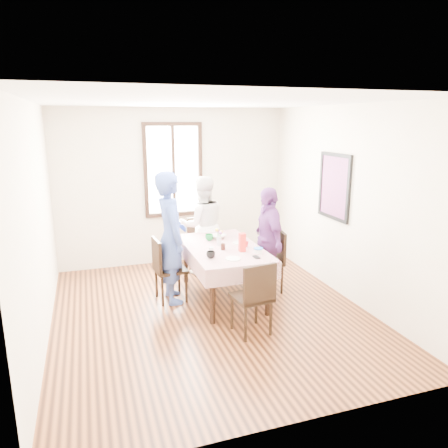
{
  "coord_description": "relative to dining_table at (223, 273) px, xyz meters",
  "views": [
    {
      "loc": [
        -1.44,
        -4.95,
        2.48
      ],
      "look_at": [
        0.31,
        0.37,
        1.1
      ],
      "focal_mm": 33.74,
      "sensor_mm": 36.0,
      "label": 1
    }
  ],
  "objects": [
    {
      "name": "plate_near",
      "position": [
        -0.05,
        -0.56,
        0.39
      ],
      "size": [
        0.2,
        0.2,
        0.01
      ],
      "primitive_type": "cylinder",
      "color": "white",
      "rests_on": "tablecloth"
    },
    {
      "name": "mug_green",
      "position": [
        -0.09,
        0.36,
        0.43
      ],
      "size": [
        0.17,
        0.17,
        0.09
      ],
      "primitive_type": "imported",
      "rotation": [
        0.0,
        0.0,
        -0.78
      ],
      "color": "#0C7226",
      "rests_on": "tablecloth"
    },
    {
      "name": "mug_flag",
      "position": [
        0.3,
        -0.11,
        0.43
      ],
      "size": [
        0.11,
        0.11,
        0.08
      ],
      "primitive_type": "imported",
      "rotation": [
        0.0,
        0.0,
        0.37
      ],
      "color": "red",
      "rests_on": "tablecloth"
    },
    {
      "name": "flower_bunch",
      "position": [
        -0.03,
        0.08,
        0.57
      ],
      "size": [
        0.09,
        0.09,
        0.1
      ],
      "primitive_type": null,
      "color": "yellow",
      "rests_on": "flower_vase"
    },
    {
      "name": "chair_left",
      "position": [
        -0.72,
        0.15,
        0.08
      ],
      "size": [
        0.45,
        0.45,
        0.91
      ],
      "primitive_type": "cube",
      "rotation": [
        0.0,
        0.0,
        -1.49
      ],
      "color": "black",
      "rests_on": "ground"
    },
    {
      "name": "right_wall",
      "position": [
        1.69,
        -0.42,
        0.98
      ],
      "size": [
        0.0,
        4.5,
        4.5
      ],
      "primitive_type": "plane",
      "rotation": [
        1.57,
        0.0,
        -1.57
      ],
      "color": "beige",
      "rests_on": "ground"
    },
    {
      "name": "butter_lid",
      "position": [
        0.36,
        -0.42,
        0.45
      ],
      "size": [
        0.12,
        0.12,
        0.01
      ],
      "primitive_type": "cylinder",
      "color": "blue",
      "rests_on": "butter_tub"
    },
    {
      "name": "serving_bowl",
      "position": [
        0.06,
        0.43,
        0.41
      ],
      "size": [
        0.29,
        0.29,
        0.06
      ],
      "primitive_type": "imported",
      "rotation": [
        0.0,
        0.0,
        0.36
      ],
      "color": "white",
      "rests_on": "tablecloth"
    },
    {
      "name": "chair_far",
      "position": [
        0.0,
        1.09,
        0.08
      ],
      "size": [
        0.44,
        0.44,
        0.91
      ],
      "primitive_type": "cube",
      "rotation": [
        0.0,
        0.0,
        3.18
      ],
      "color": "black",
      "rests_on": "ground"
    },
    {
      "name": "chair_near",
      "position": [
        0.0,
        -1.09,
        0.08
      ],
      "size": [
        0.47,
        0.47,
        0.91
      ],
      "primitive_type": "cube",
      "rotation": [
        0.0,
        0.0,
        0.14
      ],
      "color": "black",
      "rests_on": "ground"
    },
    {
      "name": "ground",
      "position": [
        -0.31,
        -0.42,
        -0.38
      ],
      "size": [
        4.5,
        4.5,
        0.0
      ],
      "primitive_type": "plane",
      "color": "black",
      "rests_on": "ground"
    },
    {
      "name": "chair_right",
      "position": [
        0.72,
        0.05,
        0.08
      ],
      "size": [
        0.49,
        0.49,
        0.91
      ],
      "primitive_type": "cube",
      "rotation": [
        0.0,
        0.0,
        1.4
      ],
      "color": "black",
      "rests_on": "ground"
    },
    {
      "name": "juice_carton",
      "position": [
        0.18,
        -0.29,
        0.51
      ],
      "size": [
        0.08,
        0.08,
        0.25
      ],
      "primitive_type": "cube",
      "color": "red",
      "rests_on": "tablecloth"
    },
    {
      "name": "jam_jar",
      "position": [
        -0.05,
        -0.15,
        0.43
      ],
      "size": [
        0.06,
        0.06,
        0.09
      ],
      "primitive_type": "cylinder",
      "color": "black",
      "rests_on": "tablecloth"
    },
    {
      "name": "person_right",
      "position": [
        0.7,
        0.05,
        0.41
      ],
      "size": [
        0.45,
        0.94,
        1.56
      ],
      "primitive_type": "imported",
      "rotation": [
        0.0,
        0.0,
        -1.65
      ],
      "color": "#6D347E",
      "rests_on": "ground"
    },
    {
      "name": "drinking_glass",
      "position": [
        -0.25,
        -0.25,
        0.43
      ],
      "size": [
        0.06,
        0.06,
        0.09
      ],
      "primitive_type": "cylinder",
      "color": "silver",
      "rests_on": "tablecloth"
    },
    {
      "name": "mug_black",
      "position": [
        -0.31,
        -0.43,
        0.43
      ],
      "size": [
        0.13,
        0.13,
        0.09
      ],
      "primitive_type": "imported",
      "rotation": [
        0.0,
        0.0,
        0.12
      ],
      "color": "black",
      "rests_on": "tablecloth"
    },
    {
      "name": "tablecloth",
      "position": [
        0.0,
        0.0,
        0.38
      ],
      "size": [
        0.99,
        1.7,
        0.01
      ],
      "primitive_type": "cube",
      "color": "#56000D",
      "rests_on": "dining_table"
    },
    {
      "name": "person_left",
      "position": [
        -0.7,
        0.15,
        0.54
      ],
      "size": [
        0.46,
        0.68,
        1.83
      ],
      "primitive_type": "imported",
      "rotation": [
        0.0,
        0.0,
        1.6
      ],
      "color": "#374D9B",
      "rests_on": "ground"
    },
    {
      "name": "window_pane",
      "position": [
        -0.31,
        1.82,
        1.27
      ],
      "size": [
        0.9,
        0.02,
        1.5
      ],
      "primitive_type": "cube",
      "color": "white",
      "rests_on": "back_wall"
    },
    {
      "name": "back_wall",
      "position": [
        -0.31,
        1.83,
        0.98
      ],
      "size": [
        4.0,
        0.0,
        4.0
      ],
      "primitive_type": "plane",
      "rotation": [
        1.57,
        0.0,
        0.0
      ],
      "color": "beige",
      "rests_on": "ground"
    },
    {
      "name": "plate_right",
      "position": [
        0.28,
        0.09,
        0.39
      ],
      "size": [
        0.2,
        0.2,
        0.01
      ],
      "primitive_type": "cylinder",
      "color": "white",
      "rests_on": "tablecloth"
    },
    {
      "name": "art_poster",
      "position": [
        1.67,
        -0.12,
        1.18
      ],
      "size": [
        0.04,
        0.76,
        0.96
      ],
      "primitive_type": "cube",
      "color": "red",
      "rests_on": "right_wall"
    },
    {
      "name": "window_frame",
      "position": [
        -0.31,
        1.81,
        1.27
      ],
      "size": [
        1.02,
        0.06,
        1.62
      ],
      "primitive_type": "cube",
      "color": "black",
      "rests_on": "back_wall"
    },
    {
      "name": "butter_tub",
      "position": [
        0.36,
        -0.42,
        0.42
      ],
      "size": [
        0.11,
        0.11,
        0.06
      ],
      "primitive_type": "cylinder",
      "color": "white",
      "rests_on": "tablecloth"
    },
    {
      "name": "flower_vase",
      "position": [
        -0.03,
        0.08,
        0.45
      ],
      "size": [
        0.06,
        0.06,
        0.13
      ],
      "primitive_type": "cylinder",
      "color": "silver",
      "rests_on": "tablecloth"
    },
    {
      "name": "plate_far",
      "position": [
        0.02,
        0.61,
        0.39
      ],
      "size": [
        0.2,
        0.2,
        0.01
      ],
      "primitive_type": "cylinder",
      "color": "white",
      "rests_on": "tablecloth"
    },
    {
      "name": "smartphone",
      "position": [
        0.26,
        -0.59,
        0.39
      ],
      "size": [
        0.07,
        0.14,
        0.01
      ],
      "primitive_type": "cube",
      "color": "black",
      "rests_on": "tablecloth"
    },
    {
      "name": "dining_table",
      "position": [
        0.0,
        0.0,
        0.0
      ],
      "size": [
        0.87,
        1.58,
        0.75
      ],
      "primitive_type": "cube",
      "color": "black",
      "rests_on": "ground"
    },
    {
      "name": "person_far",
      "position": [
        0.0,
        1.07,
        0.44
      ],
      "size": [
        0.81,
        0.65,
        1.62
      ],
      "primitive_type": "imported",
      "rotation": [
        0.0,
        0.0,
        3.1
      ],
      "color": "white",
      "rests_on": "ground"
    }
  ]
}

